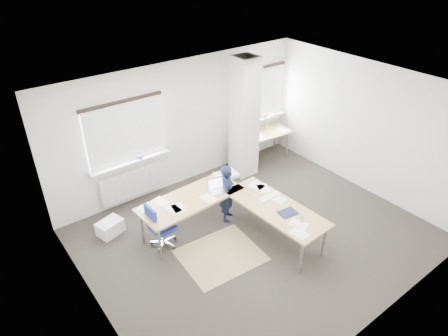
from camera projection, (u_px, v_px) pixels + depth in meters
ground at (256, 236)px, 7.57m from camera, size 6.00×6.00×0.00m
room_shell at (251, 142)px, 7.08m from camera, size 6.04×5.04×2.82m
floor_mat at (221, 255)px, 7.11m from camera, size 1.46×1.26×0.01m
white_crate at (110, 227)px, 7.56m from camera, size 0.53×0.44×0.28m
desk_main at (234, 203)px, 7.31m from camera, size 2.53×2.62×0.96m
desk_side at (263, 134)px, 9.76m from camera, size 1.46×0.82×1.22m
task_chair at (161, 234)px, 7.21m from camera, size 0.51×0.50×0.93m
person at (228, 193)px, 7.73m from camera, size 0.52×0.51×1.20m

